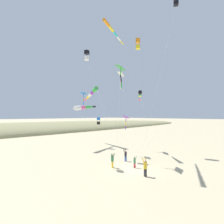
% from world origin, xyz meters
% --- Properties ---
extents(ground_plane, '(600.00, 600.00, 0.00)m').
position_xyz_m(ground_plane, '(0.00, 0.00, 0.00)').
color(ground_plane, '#C6B58C').
extents(dune_ridge_grassy, '(28.00, 240.00, 7.59)m').
position_xyz_m(dune_ridge_grassy, '(-55.00, 0.00, 0.00)').
color(dune_ridge_grassy, '#938E60').
rests_on(dune_ridge_grassy, ground_plane).
extents(person_adult_flyer, '(0.67, 0.58, 1.92)m').
position_xyz_m(person_adult_flyer, '(2.50, -1.01, 1.05)').
color(person_adult_flyer, '#232328').
rests_on(person_adult_flyer, ground_plane).
extents(person_child_green_jacket, '(0.64, 0.58, 1.82)m').
position_xyz_m(person_child_green_jacket, '(-2.09, -1.30, 0.99)').
color(person_child_green_jacket, gold).
rests_on(person_child_green_jacket, ground_plane).
extents(person_child_grey_jacket, '(0.50, 0.39, 1.67)m').
position_xyz_m(person_child_grey_jacket, '(-2.83, 2.02, 0.91)').
color(person_child_grey_jacket, '#335199').
rests_on(person_child_grey_jacket, ground_plane).
extents(person_bystander_far, '(0.33, 0.42, 1.42)m').
position_xyz_m(person_bystander_far, '(-0.10, 0.54, 0.77)').
color(person_bystander_far, '#B72833').
rests_on(person_bystander_far, ground_plane).
extents(kite_box_green_low_center, '(4.78, 6.21, 20.18)m').
position_xyz_m(kite_box_green_low_center, '(-5.46, 8.44, 19.24)').
color(kite_box_green_low_center, orange).
rests_on(kite_box_green_low_center, ground_plane).
extents(kite_windsock_blue_topmost, '(20.08, 7.30, 12.58)m').
position_xyz_m(kite_windsock_blue_topmost, '(-17.26, 7.30, 11.43)').
color(kite_windsock_blue_topmost, green).
rests_on(kite_windsock_blue_topmost, ground_plane).
extents(kite_delta_magenta_far_left, '(7.26, 3.02, 6.48)m').
position_xyz_m(kite_delta_magenta_far_left, '(-5.22, 4.95, 6.11)').
color(kite_delta_magenta_far_left, purple).
rests_on(kite_delta_magenta_far_left, ground_plane).
extents(kite_box_white_trailing, '(2.02, 5.98, 20.55)m').
position_xyz_m(kite_box_white_trailing, '(4.13, 2.95, 19.85)').
color(kite_box_white_trailing, red).
rests_on(kite_box_white_trailing, ground_plane).
extents(kite_box_long_streamer_right, '(10.03, 2.42, 16.90)m').
position_xyz_m(kite_box_long_streamer_right, '(-9.44, 0.15, 16.09)').
color(kite_box_long_streamer_right, black).
rests_on(kite_box_long_streamer_right, ground_plane).
extents(kite_box_checkered_midright, '(12.59, 5.95, 6.01)m').
position_xyz_m(kite_box_checkered_midright, '(-13.22, 5.79, 5.30)').
color(kite_box_checkered_midright, blue).
rests_on(kite_box_checkered_midright, ground_plane).
extents(kite_delta_red_high_left, '(11.13, 9.65, 15.07)m').
position_xyz_m(kite_delta_red_high_left, '(-9.45, 8.46, 14.43)').
color(kite_delta_red_high_left, white).
rests_on(kite_delta_red_high_left, ground_plane).
extents(kite_windsock_yellow_midlevel, '(14.78, 7.11, 8.56)m').
position_xyz_m(kite_windsock_yellow_midlevel, '(-15.11, 3.44, 7.96)').
color(kite_windsock_yellow_midlevel, white).
rests_on(kite_windsock_yellow_midlevel, ground_plane).
extents(kite_delta_black_fish_shape, '(8.38, 4.93, 9.59)m').
position_xyz_m(kite_delta_black_fish_shape, '(-5.73, -3.02, 9.33)').
color(kite_delta_black_fish_shape, blue).
rests_on(kite_delta_black_fish_shape, ground_plane).
extents(kite_delta_rainbow_low_near, '(4.72, 6.03, 13.69)m').
position_xyz_m(kite_delta_rainbow_low_near, '(-3.25, 1.57, 13.10)').
color(kite_delta_rainbow_low_near, green).
rests_on(kite_delta_rainbow_low_near, ground_plane).
extents(kite_windsock_small_distant, '(6.30, 5.95, 10.25)m').
position_xyz_m(kite_windsock_small_distant, '(-3.26, 6.01, 9.63)').
color(kite_windsock_small_distant, black).
rests_on(kite_windsock_small_distant, ground_plane).
extents(kite_windsock_striped_overhead, '(10.88, 7.23, 18.43)m').
position_xyz_m(kite_windsock_striped_overhead, '(-3.73, 0.27, 18.20)').
color(kite_windsock_striped_overhead, orange).
rests_on(kite_windsock_striped_overhead, ground_plane).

